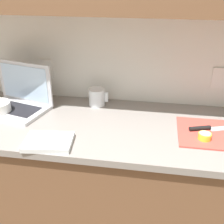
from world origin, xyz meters
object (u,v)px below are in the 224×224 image
(cutting_board, at_px, (213,133))
(measuring_cup, at_px, (97,97))
(knife, at_px, (205,128))
(lemon_half_cut, at_px, (205,136))
(laptop, at_px, (19,99))

(cutting_board, bearing_deg, measuring_cup, 159.35)
(knife, xyz_separation_m, lemon_half_cut, (-0.01, -0.09, 0.01))
(laptop, bearing_deg, measuring_cup, 29.67)
(laptop, relative_size, knife, 1.66)
(lemon_half_cut, relative_size, measuring_cup, 0.52)
(laptop, distance_m, lemon_half_cut, 1.04)
(knife, bearing_deg, cutting_board, -49.62)
(laptop, height_order, measuring_cup, laptop)
(laptop, xyz_separation_m, lemon_half_cut, (1.02, -0.19, -0.04))
(cutting_board, bearing_deg, knife, 148.39)
(laptop, bearing_deg, lemon_half_cut, 4.04)
(cutting_board, distance_m, measuring_cup, 0.68)
(laptop, xyz_separation_m, cutting_board, (1.07, -0.12, -0.06))
(measuring_cup, bearing_deg, knife, -19.95)
(laptop, distance_m, measuring_cup, 0.45)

